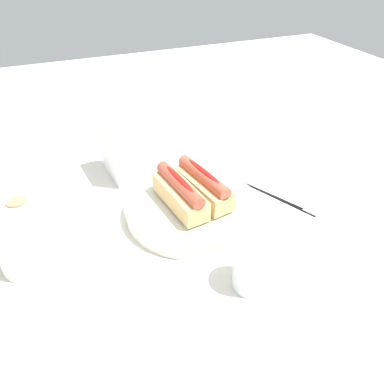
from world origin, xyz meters
The scene contains 9 objects.
ground_plane centered at (0.00, 0.00, 0.00)m, with size 2.40×2.40×0.00m, color silver.
serving_bowl centered at (0.00, 0.00, 0.02)m, with size 0.27×0.27×0.03m.
hotdog_front centered at (0.01, -0.03, 0.06)m, with size 0.16×0.08×0.06m.
hotdog_back centered at (0.00, 0.03, 0.06)m, with size 0.16×0.07×0.06m.
water_glass centered at (-0.21, -0.02, 0.04)m, with size 0.07×0.07×0.09m.
paper_towel_roll centered at (-0.02, 0.31, 0.07)m, with size 0.11×0.11×0.13m.
napkin_box centered at (0.20, 0.10, 0.07)m, with size 0.11×0.04×0.15m, color white.
chopstick_near centered at (0.02, -0.17, 0.00)m, with size 0.01×0.01×0.22m, color black.
chopstick_far centered at (-0.01, -0.18, 0.00)m, with size 0.01×0.01×0.22m, color black.
Camera 1 is at (-0.57, 0.23, 0.49)m, focal length 35.52 mm.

